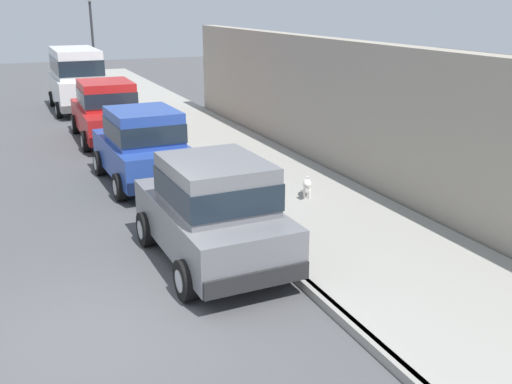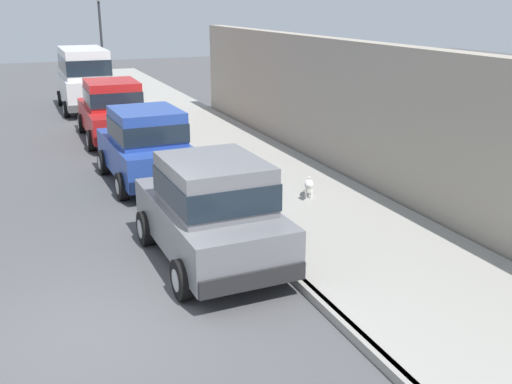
# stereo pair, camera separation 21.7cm
# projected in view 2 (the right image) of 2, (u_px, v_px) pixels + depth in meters

# --- Properties ---
(ground_plane) EXTENTS (80.00, 80.00, 0.00)m
(ground_plane) POSITION_uv_depth(u_px,v_px,m) (95.00, 330.00, 8.06)
(ground_plane) COLOR #4C4C4F
(curb) EXTENTS (0.16, 64.00, 0.14)m
(curb) POSITION_uv_depth(u_px,v_px,m) (303.00, 285.00, 9.19)
(curb) COLOR gray
(curb) RESTS_ON ground
(sidewalk) EXTENTS (3.60, 64.00, 0.14)m
(sidewalk) POSITION_uv_depth(u_px,v_px,m) (398.00, 266.00, 9.84)
(sidewalk) COLOR #99968E
(sidewalk) RESTS_ON ground
(car_grey_hatchback) EXTENTS (2.04, 3.85, 1.88)m
(car_grey_hatchback) POSITION_uv_depth(u_px,v_px,m) (212.00, 209.00, 9.86)
(car_grey_hatchback) COLOR slate
(car_grey_hatchback) RESTS_ON ground
(car_blue_hatchback) EXTENTS (2.05, 3.86, 1.88)m
(car_blue_hatchback) POSITION_uv_depth(u_px,v_px,m) (146.00, 145.00, 14.32)
(car_blue_hatchback) COLOR #28479E
(car_blue_hatchback) RESTS_ON ground
(car_red_sedan) EXTENTS (2.08, 4.62, 1.92)m
(car_red_sedan) POSITION_uv_depth(u_px,v_px,m) (113.00, 110.00, 18.95)
(car_red_sedan) COLOR red
(car_red_sedan) RESTS_ON ground
(car_white_van) EXTENTS (2.15, 4.91, 2.52)m
(car_white_van) POSITION_uv_depth(u_px,v_px,m) (85.00, 76.00, 24.11)
(car_white_van) COLOR white
(car_white_van) RESTS_ON ground
(dog_white) EXTENTS (0.44, 0.68, 0.49)m
(dog_white) POSITION_uv_depth(u_px,v_px,m) (309.00, 185.00, 13.00)
(dog_white) COLOR white
(dog_white) RESTS_ON sidewalk
(street_lamp) EXTENTS (0.36, 0.36, 4.42)m
(street_lamp) POSITION_uv_depth(u_px,v_px,m) (101.00, 32.00, 28.42)
(street_lamp) COLOR #2D2D33
(street_lamp) RESTS_ON sidewalk
(building_facade) EXTENTS (0.50, 20.00, 3.44)m
(building_facade) POSITION_uv_depth(u_px,v_px,m) (339.00, 107.00, 15.14)
(building_facade) COLOR #9E9384
(building_facade) RESTS_ON ground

